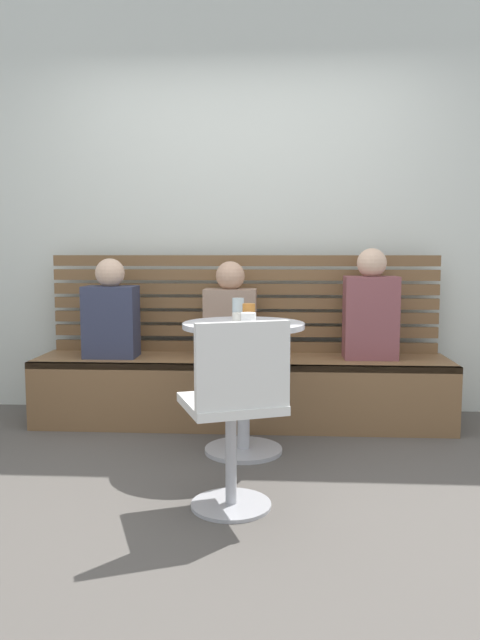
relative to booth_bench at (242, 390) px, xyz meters
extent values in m
plane|color=#514C47|center=(0.00, -1.20, -0.22)|extent=(8.00, 8.00, 0.00)
cube|color=silver|center=(0.00, 0.44, 1.23)|extent=(5.20, 0.10, 2.90)
cube|color=brown|center=(0.00, 0.00, 0.00)|extent=(2.70, 0.52, 0.44)
cube|color=brown|center=(0.00, -0.24, 0.20)|extent=(2.70, 0.04, 0.04)
cube|color=brown|center=(0.00, 0.24, 0.26)|extent=(2.65, 0.04, 0.07)
cube|color=brown|center=(0.00, 0.24, 0.36)|extent=(2.65, 0.04, 0.07)
cube|color=brown|center=(0.00, 0.24, 0.46)|extent=(2.65, 0.04, 0.07)
cube|color=brown|center=(0.00, 0.24, 0.56)|extent=(2.65, 0.04, 0.07)
cube|color=brown|center=(0.00, 0.24, 0.66)|extent=(2.65, 0.04, 0.07)
cube|color=brown|center=(0.00, 0.24, 0.75)|extent=(2.65, 0.04, 0.07)
cube|color=brown|center=(0.00, 0.24, 0.85)|extent=(2.65, 0.04, 0.07)
cylinder|color=#ADADB2|center=(0.04, -0.58, -0.21)|extent=(0.44, 0.44, 0.02)
cylinder|color=#ADADB2|center=(0.04, -0.58, 0.15)|extent=(0.07, 0.07, 0.69)
cylinder|color=silver|center=(0.04, -0.58, 0.50)|extent=(0.68, 0.68, 0.03)
cylinder|color=#ADADB2|center=(0.03, -1.33, -0.21)|extent=(0.36, 0.36, 0.02)
cylinder|color=#ADADB2|center=(0.03, -1.33, 0.00)|extent=(0.05, 0.05, 0.45)
cube|color=white|center=(0.03, -1.33, 0.25)|extent=(0.52, 0.52, 0.04)
cube|color=white|center=(0.09, -1.49, 0.45)|extent=(0.39, 0.18, 0.36)
cube|color=brown|center=(0.84, 0.03, 0.49)|extent=(0.34, 0.22, 0.53)
sphere|color=#DBB293|center=(0.84, 0.03, 0.84)|extent=(0.19, 0.19, 0.19)
cube|color=#333851|center=(-0.86, -0.02, 0.45)|extent=(0.34, 0.22, 0.47)
sphere|color=#DBB293|center=(-0.86, -0.02, 0.77)|extent=(0.19, 0.19, 0.19)
cube|color=#9E7F6B|center=(-0.08, 0.04, 0.44)|extent=(0.34, 0.22, 0.45)
sphere|color=tan|center=(-0.08, 0.04, 0.75)|extent=(0.19, 0.19, 0.19)
cylinder|color=silver|center=(0.01, -0.58, 0.55)|extent=(0.06, 0.06, 0.05)
cylinder|color=silver|center=(0.00, -0.35, 0.58)|extent=(0.07, 0.07, 0.12)
cylinder|color=orange|center=(0.07, -0.51, 0.57)|extent=(0.07, 0.07, 0.10)
cylinder|color=white|center=(0.08, -0.72, 0.55)|extent=(0.08, 0.08, 0.07)
cube|color=black|center=(0.12, -0.61, 0.52)|extent=(0.15, 0.10, 0.01)
camera|label=1|loc=(0.23, -3.94, 0.91)|focal=34.30mm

